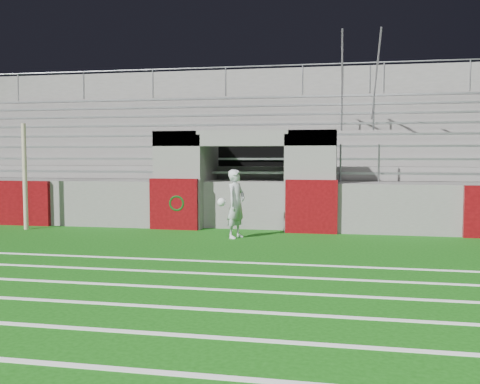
# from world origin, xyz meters

# --- Properties ---
(ground) EXTENTS (90.00, 90.00, 0.00)m
(ground) POSITION_xyz_m (0.00, 0.00, 0.00)
(ground) COLOR #104B0C
(ground) RESTS_ON ground
(field_post) EXTENTS (0.12, 0.12, 2.80)m
(field_post) POSITION_xyz_m (-5.66, 2.23, 1.40)
(field_post) COLOR #C7B294
(field_post) RESTS_ON ground
(field_markings) EXTENTS (28.00, 8.09, 0.01)m
(field_markings) POSITION_xyz_m (0.00, -5.00, 0.01)
(field_markings) COLOR white
(field_markings) RESTS_ON ground
(stadium_structure) EXTENTS (26.00, 8.48, 5.42)m
(stadium_structure) POSITION_xyz_m (0.00, 7.97, 1.49)
(stadium_structure) COLOR slate
(stadium_structure) RESTS_ON ground
(goalkeeper_with_ball) EXTENTS (0.69, 0.69, 1.62)m
(goalkeeper_with_ball) POSITION_xyz_m (0.09, 1.85, 0.81)
(goalkeeper_with_ball) COLOR silver
(goalkeeper_with_ball) RESTS_ON ground
(hose_coil) EXTENTS (0.56, 0.14, 0.58)m
(hose_coil) POSITION_xyz_m (-1.70, 2.93, 0.75)
(hose_coil) COLOR #0D4510
(hose_coil) RESTS_ON ground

